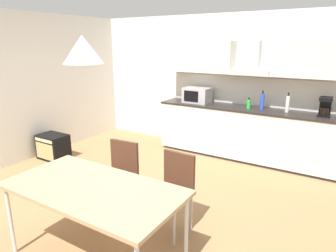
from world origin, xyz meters
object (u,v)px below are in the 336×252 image
bottle_green (249,104)px  microwave (197,95)px  chair_far_left (120,170)px  bottle_white (287,104)px  chair_far_right (174,185)px  guitar_amp (53,147)px  dining_table (93,191)px  bottle_blue (262,101)px  coffee_maker (325,107)px  pendant_lamp (83,50)px

bottle_green → microwave: bearing=177.5°
microwave → chair_far_left: bearing=-85.2°
bottle_white → chair_far_right: bearing=-104.3°
guitar_amp → chair_far_left: bearing=-17.9°
chair_far_left → chair_far_right: (0.75, 0.00, 0.00)m
bottle_green → guitar_amp: bottle_green is taller
dining_table → chair_far_right: size_ratio=1.89×
microwave → chair_far_right: microwave is taller
microwave → bottle_white: (1.60, 0.03, -0.00)m
microwave → chair_far_left: (0.21, -2.48, -0.53)m
bottle_blue → chair_far_left: bottle_blue is taller
chair_far_right → coffee_maker: bearing=64.7°
bottle_blue → bottle_white: bearing=-0.4°
coffee_maker → bottle_green: coffee_maker is taller
dining_table → pendant_lamp: pendant_lamp is taller
pendant_lamp → dining_table: bearing=180.0°
chair_far_right → guitar_amp: chair_far_right is taller
bottle_green → chair_far_right: bearing=-90.9°
dining_table → guitar_amp: (-2.52, 1.50, -0.49)m
pendant_lamp → bottle_green: bearing=82.8°
microwave → guitar_amp: bearing=-137.4°
bottle_white → guitar_amp: 4.07m
bottle_blue → bottle_green: bottle_blue is taller
bottle_white → guitar_amp: (-3.54, -1.82, -0.84)m
microwave → bottle_green: 1.00m
microwave → coffee_maker: (2.14, 0.03, 0.01)m
bottle_blue → pendant_lamp: size_ratio=0.99×
bottle_blue → dining_table: bottle_blue is taller
coffee_maker → pendant_lamp: size_ratio=0.94×
bottle_blue → bottle_green: bearing=-158.0°
bottle_blue → pendant_lamp: bearing=-100.4°
bottle_green → guitar_amp: bearing=-149.3°
dining_table → guitar_amp: 2.98m
bottle_blue → guitar_amp: (-3.14, -1.82, -0.84)m
bottle_blue → microwave: bearing=-178.2°
chair_far_left → guitar_amp: 2.28m
coffee_maker → chair_far_left: size_ratio=0.34×
pendant_lamp → bottle_blue: bearing=79.6°
coffee_maker → guitar_amp: bearing=-156.0°
coffee_maker → chair_far_left: coffee_maker is taller
microwave → guitar_amp: (-1.94, -1.79, -0.84)m
guitar_amp → bottle_blue: bearing=30.2°
coffee_maker → pendant_lamp: pendant_lamp is taller
dining_table → bottle_white: bearing=73.0°
chair_far_left → dining_table: bearing=-64.9°
bottle_green → dining_table: bottle_green is taller
bottle_white → pendant_lamp: (-1.02, -3.32, 0.89)m
coffee_maker → chair_far_right: 2.82m
bottle_blue → chair_far_right: bearing=-95.4°
bottle_white → bottle_green: size_ratio=1.65×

